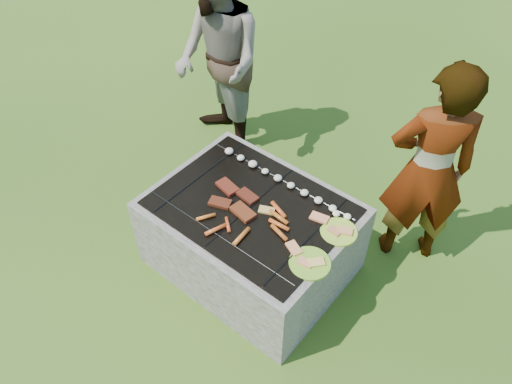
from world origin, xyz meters
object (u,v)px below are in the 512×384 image
cook (428,171)px  bystander (218,62)px  fire_pit (251,238)px  plate_near (310,263)px  plate_far (339,232)px

cook → bystander: 1.88m
fire_pit → bystander: (-1.08, 0.88, 0.58)m
fire_pit → plate_near: plate_near is taller
cook → plate_near: bearing=40.3°
plate_far → bystander: bearing=156.7°
plate_near → bystander: bystander is taller
plate_near → bystander: size_ratio=0.18×
fire_pit → bystander: 1.51m
plate_near → bystander: (-1.64, 1.02, 0.25)m
cook → fire_pit: bearing=10.4°
plate_near → plate_far: bearing=89.9°
fire_pit → cook: cook is taller
fire_pit → plate_far: bearing=17.4°
plate_far → plate_near: (-0.00, -0.31, 0.00)m
cook → plate_far: bearing=34.4°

